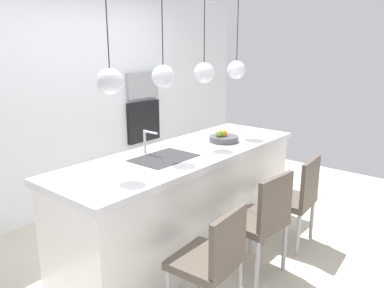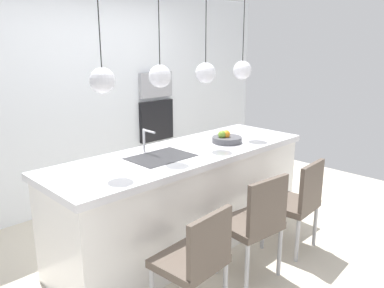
{
  "view_description": "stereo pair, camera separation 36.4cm",
  "coord_description": "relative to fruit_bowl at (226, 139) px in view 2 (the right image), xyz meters",
  "views": [
    {
      "loc": [
        -2.62,
        -2.24,
        1.93
      ],
      "look_at": [
        0.1,
        0.0,
        1.01
      ],
      "focal_mm": 35.66,
      "sensor_mm": 36.0,
      "label": 1
    },
    {
      "loc": [
        -2.38,
        -2.51,
        1.93
      ],
      "look_at": [
        0.1,
        0.0,
        1.01
      ],
      "focal_mm": 35.66,
      "sensor_mm": 36.0,
      "label": 2
    }
  ],
  "objects": [
    {
      "name": "sink_basin",
      "position": [
        -0.82,
        0.07,
        -0.04
      ],
      "size": [
        0.56,
        0.4,
        0.02
      ],
      "primitive_type": "cube",
      "color": "#2D2D30",
      "rests_on": "kitchen_island"
    },
    {
      "name": "pendant_light_right",
      "position": [
        0.31,
        0.07,
        0.67
      ],
      "size": [
        0.2,
        0.2,
        0.8
      ],
      "color": "silver"
    },
    {
      "name": "microwave",
      "position": [
        0.42,
        1.65,
        0.4
      ],
      "size": [
        0.54,
        0.08,
        0.34
      ],
      "primitive_type": "cube",
      "color": "#9E9EA3",
      "rests_on": "back_wall"
    },
    {
      "name": "oven",
      "position": [
        0.42,
        1.65,
        -0.1
      ],
      "size": [
        0.56,
        0.08,
        0.56
      ],
      "primitive_type": "cube",
      "color": "black",
      "rests_on": "back_wall"
    },
    {
      "name": "chair_middle",
      "position": [
        -0.52,
        -0.76,
        -0.47
      ],
      "size": [
        0.5,
        0.47,
        0.92
      ],
      "color": "brown",
      "rests_on": "ground"
    },
    {
      "name": "chair_near",
      "position": [
        -1.21,
        -0.76,
        -0.52
      ],
      "size": [
        0.49,
        0.45,
        0.85
      ],
      "color": "brown",
      "rests_on": "ground"
    },
    {
      "name": "faucet",
      "position": [
        -0.82,
        0.28,
        0.1
      ],
      "size": [
        0.02,
        0.17,
        0.22
      ],
      "color": "silver",
      "rests_on": "kitchen_island"
    },
    {
      "name": "back_wall",
      "position": [
        -0.53,
        1.72,
        0.3
      ],
      "size": [
        6.0,
        0.1,
        2.6
      ],
      "primitive_type": "cube",
      "color": "white",
      "rests_on": "ground"
    },
    {
      "name": "fruit_bowl",
      "position": [
        0.0,
        0.0,
        0.0
      ],
      "size": [
        0.3,
        0.3,
        0.13
      ],
      "color": "#4C4C51",
      "rests_on": "kitchen_island"
    },
    {
      "name": "pendant_light_center_right",
      "position": [
        -0.25,
        0.07,
        0.67
      ],
      "size": [
        0.2,
        0.2,
        0.8
      ],
      "color": "silver"
    },
    {
      "name": "kitchen_island",
      "position": [
        -0.53,
        0.07,
        -0.52
      ],
      "size": [
        2.69,
        0.87,
        0.96
      ],
      "color": "white",
      "rests_on": "ground"
    },
    {
      "name": "floor",
      "position": [
        -0.53,
        0.07,
        -1.0
      ],
      "size": [
        6.6,
        6.6,
        0.0
      ],
      "primitive_type": "plane",
      "color": "beige",
      "rests_on": "ground"
    },
    {
      "name": "pendant_light_left",
      "position": [
        -1.37,
        0.07,
        0.67
      ],
      "size": [
        0.2,
        0.2,
        0.8
      ],
      "color": "silver"
    },
    {
      "name": "chair_far",
      "position": [
        0.15,
        -0.76,
        -0.49
      ],
      "size": [
        0.47,
        0.45,
        0.9
      ],
      "color": "brown",
      "rests_on": "ground"
    },
    {
      "name": "pendant_light_center_left",
      "position": [
        -0.81,
        0.07,
        0.67
      ],
      "size": [
        0.2,
        0.2,
        0.8
      ],
      "color": "silver"
    }
  ]
}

